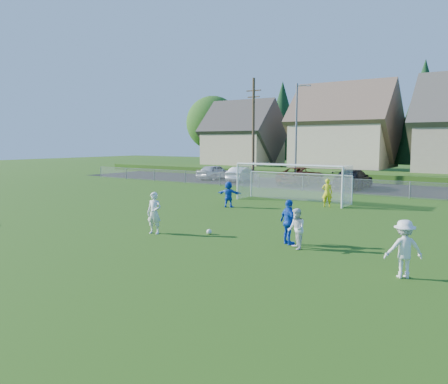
{
  "coord_description": "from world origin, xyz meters",
  "views": [
    {
      "loc": [
        12.25,
        -9.96,
        3.91
      ],
      "look_at": [
        0.0,
        8.0,
        1.4
      ],
      "focal_mm": 35.0,
      "sensor_mm": 36.0,
      "label": 1
    }
  ],
  "objects_px": {
    "soccer_ball": "(209,232)",
    "player_white_c": "(404,249)",
    "player_blue_b": "(229,194)",
    "car_d": "(353,179)",
    "car_b": "(242,174)",
    "player_white_a": "(154,213)",
    "player_blue_a": "(289,222)",
    "goalkeeper": "(327,193)",
    "player_white_b": "(296,229)",
    "soccer_goal": "(293,177)",
    "car_c": "(301,176)",
    "car_a": "(215,172)"
  },
  "relations": [
    {
      "from": "player_white_a",
      "to": "goalkeeper",
      "type": "bearing_deg",
      "value": 61.83
    },
    {
      "from": "player_blue_b",
      "to": "soccer_goal",
      "type": "distance_m",
      "value": 4.99
    },
    {
      "from": "player_white_b",
      "to": "car_d",
      "type": "distance_m",
      "value": 22.34
    },
    {
      "from": "car_b",
      "to": "car_a",
      "type": "bearing_deg",
      "value": -11.51
    },
    {
      "from": "car_c",
      "to": "soccer_ball",
      "type": "bearing_deg",
      "value": 103.62
    },
    {
      "from": "player_white_c",
      "to": "player_white_a",
      "type": "bearing_deg",
      "value": -35.31
    },
    {
      "from": "car_d",
      "to": "player_white_a",
      "type": "bearing_deg",
      "value": 83.7
    },
    {
      "from": "goalkeeper",
      "to": "player_blue_b",
      "type": "bearing_deg",
      "value": 21.01
    },
    {
      "from": "car_c",
      "to": "car_d",
      "type": "xyz_separation_m",
      "value": [
        4.98,
        -0.6,
        0.0
      ]
    },
    {
      "from": "goalkeeper",
      "to": "car_c",
      "type": "xyz_separation_m",
      "value": [
        -7.02,
        11.79,
        -0.04
      ]
    },
    {
      "from": "car_a",
      "to": "car_c",
      "type": "bearing_deg",
      "value": -176.73
    },
    {
      "from": "player_white_a",
      "to": "player_blue_a",
      "type": "relative_size",
      "value": 1.03
    },
    {
      "from": "car_b",
      "to": "player_white_c",
      "type": "bearing_deg",
      "value": 124.35
    },
    {
      "from": "soccer_ball",
      "to": "player_blue_a",
      "type": "height_order",
      "value": "player_blue_a"
    },
    {
      "from": "car_c",
      "to": "player_white_c",
      "type": "bearing_deg",
      "value": 119.36
    },
    {
      "from": "car_a",
      "to": "car_b",
      "type": "height_order",
      "value": "car_a"
    },
    {
      "from": "car_a",
      "to": "soccer_goal",
      "type": "height_order",
      "value": "soccer_goal"
    },
    {
      "from": "car_b",
      "to": "player_blue_a",
      "type": "bearing_deg",
      "value": 119.53
    },
    {
      "from": "player_white_b",
      "to": "goalkeeper",
      "type": "height_order",
      "value": "goalkeeper"
    },
    {
      "from": "player_white_a",
      "to": "car_c",
      "type": "relative_size",
      "value": 0.31
    },
    {
      "from": "car_c",
      "to": "player_white_b",
      "type": "bearing_deg",
      "value": 112.88
    },
    {
      "from": "player_blue_a",
      "to": "soccer_goal",
      "type": "bearing_deg",
      "value": -34.2
    },
    {
      "from": "car_b",
      "to": "car_d",
      "type": "relative_size",
      "value": 0.77
    },
    {
      "from": "player_white_a",
      "to": "car_c",
      "type": "bearing_deg",
      "value": 86.76
    },
    {
      "from": "player_blue_b",
      "to": "car_a",
      "type": "distance_m",
      "value": 19.48
    },
    {
      "from": "car_c",
      "to": "soccer_goal",
      "type": "bearing_deg",
      "value": 110.75
    },
    {
      "from": "player_white_c",
      "to": "soccer_goal",
      "type": "distance_m",
      "value": 16.16
    },
    {
      "from": "car_c",
      "to": "car_b",
      "type": "bearing_deg",
      "value": 0.77
    },
    {
      "from": "player_blue_a",
      "to": "goalkeeper",
      "type": "xyz_separation_m",
      "value": [
        -2.36,
        10.1,
        -0.01
      ]
    },
    {
      "from": "player_white_c",
      "to": "goalkeeper",
      "type": "relative_size",
      "value": 0.99
    },
    {
      "from": "player_blue_a",
      "to": "player_blue_b",
      "type": "xyz_separation_m",
      "value": [
        -7.19,
        6.66,
        -0.09
      ]
    },
    {
      "from": "goalkeeper",
      "to": "car_a",
      "type": "distance_m",
      "value": 20.61
    },
    {
      "from": "player_white_b",
      "to": "car_c",
      "type": "xyz_separation_m",
      "value": [
        -9.93,
        22.39,
        0.06
      ]
    },
    {
      "from": "player_blue_b",
      "to": "car_d",
      "type": "xyz_separation_m",
      "value": [
        2.79,
        14.62,
        0.04
      ]
    },
    {
      "from": "soccer_ball",
      "to": "car_b",
      "type": "xyz_separation_m",
      "value": [
        -12.02,
        21.93,
        0.6
      ]
    },
    {
      "from": "car_d",
      "to": "player_white_c",
      "type": "bearing_deg",
      "value": 107.89
    },
    {
      "from": "player_white_c",
      "to": "player_blue_b",
      "type": "distance_m",
      "value": 14.51
    },
    {
      "from": "goalkeeper",
      "to": "car_c",
      "type": "height_order",
      "value": "goalkeeper"
    },
    {
      "from": "player_white_b",
      "to": "soccer_goal",
      "type": "distance_m",
      "value": 12.92
    },
    {
      "from": "player_blue_b",
      "to": "soccer_ball",
      "type": "bearing_deg",
      "value": 102.48
    },
    {
      "from": "soccer_ball",
      "to": "player_white_c",
      "type": "bearing_deg",
      "value": -11.29
    },
    {
      "from": "player_blue_b",
      "to": "car_b",
      "type": "height_order",
      "value": "player_blue_b"
    },
    {
      "from": "soccer_ball",
      "to": "player_white_a",
      "type": "bearing_deg",
      "value": -149.35
    },
    {
      "from": "car_d",
      "to": "goalkeeper",
      "type": "bearing_deg",
      "value": 97.11
    },
    {
      "from": "player_white_a",
      "to": "car_b",
      "type": "distance_m",
      "value": 25.2
    },
    {
      "from": "player_blue_a",
      "to": "player_white_b",
      "type": "bearing_deg",
      "value": 169.06
    },
    {
      "from": "soccer_goal",
      "to": "car_c",
      "type": "bearing_deg",
      "value": 111.79
    },
    {
      "from": "car_a",
      "to": "car_c",
      "type": "height_order",
      "value": "car_c"
    },
    {
      "from": "player_blue_a",
      "to": "goalkeeper",
      "type": "relative_size",
      "value": 1.01
    },
    {
      "from": "player_blue_b",
      "to": "player_white_c",
      "type": "bearing_deg",
      "value": 128.95
    }
  ]
}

